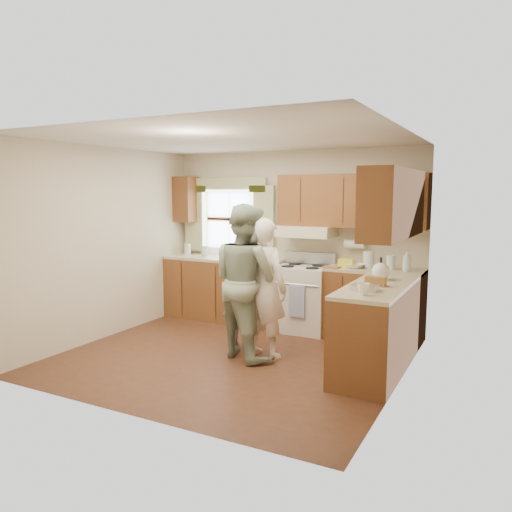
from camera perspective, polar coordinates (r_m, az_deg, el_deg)
The scene contains 6 objects.
room at distance 5.69m, azimuth -2.75°, elevation 0.60°, with size 3.80×3.80×3.80m.
kitchen_fixtures at distance 6.46m, azimuth 6.83°, elevation -2.33°, with size 3.80×2.25×2.15m.
stove at distance 6.97m, azimuth 5.41°, elevation -4.71°, with size 0.76×0.67×1.07m.
woman_left at distance 5.77m, azimuth 0.96°, elevation -3.68°, with size 0.59×0.39×1.63m, color white.
woman_right at distance 5.77m, azimuth -1.20°, elevation -2.88°, with size 0.87×0.68×1.79m, color #29462F.
child at distance 6.21m, azimuth -1.74°, elevation -6.84°, with size 0.46×0.19×0.79m, color gray.
Camera 1 is at (2.84, -4.88, 1.92)m, focal length 35.00 mm.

